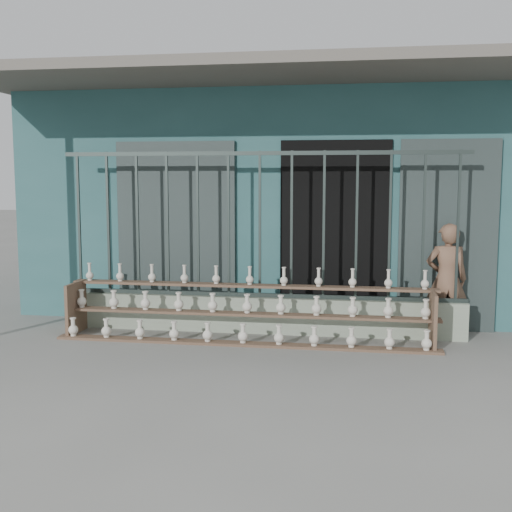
# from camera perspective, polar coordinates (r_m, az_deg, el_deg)

# --- Properties ---
(ground) EXTENTS (60.00, 60.00, 0.00)m
(ground) POSITION_cam_1_polar(r_m,az_deg,el_deg) (6.85, -1.33, -9.34)
(ground) COLOR slate
(workshop_building) EXTENTS (7.40, 6.60, 3.21)m
(workshop_building) POSITION_cam_1_polar(r_m,az_deg,el_deg) (10.77, 2.73, 5.33)
(workshop_building) COLOR #295557
(workshop_building) RESTS_ON ground
(parapet_wall) EXTENTS (5.00, 0.20, 0.45)m
(parapet_wall) POSITION_cam_1_polar(r_m,az_deg,el_deg) (8.04, 0.34, -5.24)
(parapet_wall) COLOR gray
(parapet_wall) RESTS_ON ground
(security_fence) EXTENTS (5.00, 0.04, 1.80)m
(security_fence) POSITION_cam_1_polar(r_m,az_deg,el_deg) (7.88, 0.34, 2.78)
(security_fence) COLOR #283330
(security_fence) RESTS_ON parapet_wall
(shelf_rack) EXTENTS (4.50, 0.68, 0.85)m
(shelf_rack) POSITION_cam_1_polar(r_m,az_deg,el_deg) (7.63, -0.86, -4.88)
(shelf_rack) COLOR brown
(shelf_rack) RESTS_ON ground
(elderly_woman) EXTENTS (0.52, 0.35, 1.38)m
(elderly_woman) POSITION_cam_1_polar(r_m,az_deg,el_deg) (8.21, 16.58, -1.99)
(elderly_woman) COLOR brown
(elderly_woman) RESTS_ON ground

